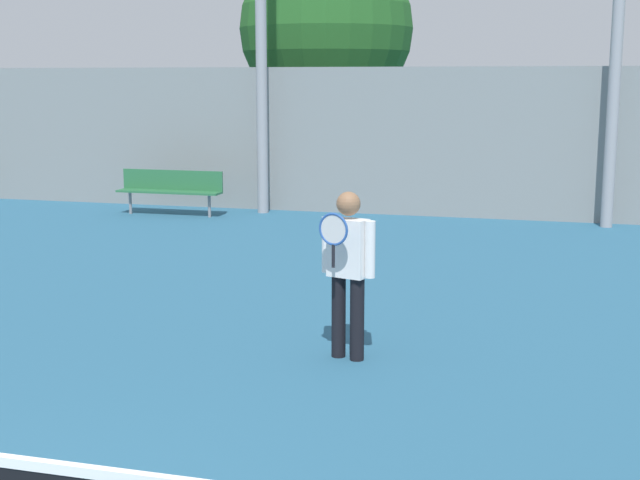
# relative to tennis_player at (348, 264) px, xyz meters

# --- Properties ---
(tennis_player) EXTENTS (0.56, 0.47, 1.65)m
(tennis_player) POSITION_rel_tennis_player_xyz_m (0.00, 0.00, 0.00)
(tennis_player) COLOR black
(tennis_player) RESTS_ON ground_plane
(bench_adjacent_court) EXTENTS (2.16, 0.40, 0.90)m
(bench_adjacent_court) POSITION_rel_tennis_player_xyz_m (-5.67, 8.15, -0.38)
(bench_adjacent_court) COLOR #28663D
(bench_adjacent_court) RESTS_ON ground_plane
(back_fence) EXTENTS (33.75, 0.06, 2.94)m
(back_fence) POSITION_rel_tennis_player_xyz_m (-1.23, 9.38, 0.52)
(back_fence) COLOR gray
(back_fence) RESTS_ON ground_plane
(tree_green_tall) EXTENTS (4.29, 4.29, 6.07)m
(tree_green_tall) POSITION_rel_tennis_player_xyz_m (-3.90, 13.56, 2.97)
(tree_green_tall) COLOR brown
(tree_green_tall) RESTS_ON ground_plane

